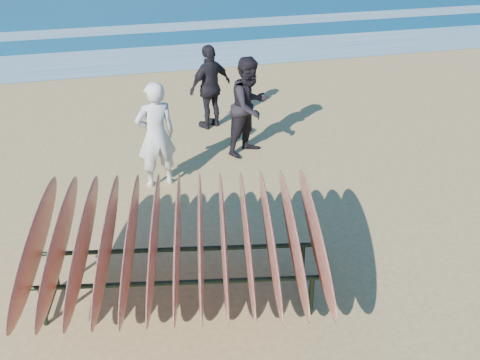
# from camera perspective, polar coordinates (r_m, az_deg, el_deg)

# --- Properties ---
(ground) EXTENTS (120.00, 120.00, 0.00)m
(ground) POSITION_cam_1_polar(r_m,az_deg,el_deg) (7.56, 1.55, -9.13)
(ground) COLOR tan
(ground) RESTS_ON ground
(foam_near) EXTENTS (160.00, 160.00, 0.00)m
(foam_near) POSITION_cam_1_polar(r_m,az_deg,el_deg) (16.55, -8.21, 11.33)
(foam_near) COLOR white
(foam_near) RESTS_ON ground
(foam_far) EXTENTS (160.00, 160.00, 0.00)m
(foam_far) POSITION_cam_1_polar(r_m,az_deg,el_deg) (19.92, -9.53, 13.95)
(foam_far) COLOR white
(foam_far) RESTS_ON ground
(surfboard_rack) EXTENTS (3.60, 3.11, 1.28)m
(surfboard_rack) POSITION_cam_1_polar(r_m,az_deg,el_deg) (6.74, -5.98, -5.77)
(surfboard_rack) COLOR black
(surfboard_rack) RESTS_ON ground
(person_white) EXTENTS (0.68, 0.50, 1.71)m
(person_white) POSITION_cam_1_polar(r_m,az_deg,el_deg) (9.38, -7.99, 4.24)
(person_white) COLOR silver
(person_white) RESTS_ON ground
(person_dark_a) EXTENTS (1.07, 1.01, 1.74)m
(person_dark_a) POSITION_cam_1_polar(r_m,az_deg,el_deg) (10.43, 0.91, 7.00)
(person_dark_a) COLOR black
(person_dark_a) RESTS_ON ground
(person_dark_b) EXTENTS (1.03, 0.79, 1.62)m
(person_dark_b) POSITION_cam_1_polar(r_m,az_deg,el_deg) (11.61, -2.83, 8.82)
(person_dark_b) COLOR black
(person_dark_b) RESTS_ON ground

